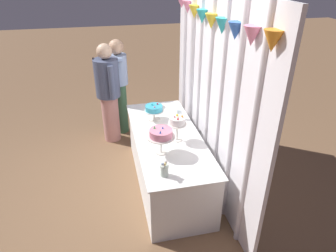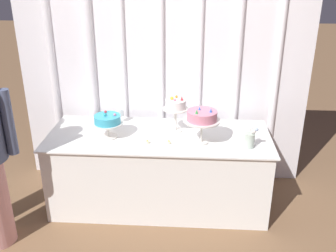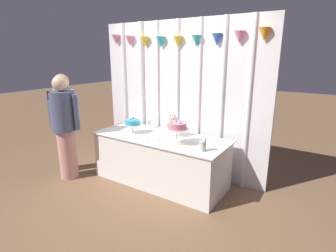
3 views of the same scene
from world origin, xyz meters
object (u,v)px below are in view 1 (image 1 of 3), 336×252
Objects in this scene: cake_display_center at (177,122)px; tealight_near_left at (154,140)px; cake_table at (167,159)px; flower_vase at (164,169)px; cake_display_leftmost at (154,109)px; cake_display_rightmost at (161,134)px; wine_glass at (179,112)px; tealight_far_left at (152,132)px; guest_man_pink_jacket at (108,91)px; guest_girl_blue_dress at (119,83)px.

cake_display_center is 0.37m from tealight_near_left.
tealight_near_left reaches higher than cake_table.
cake_table is at bearing 165.87° from flower_vase.
cake_display_center is (0.60, 0.18, 0.09)m from cake_display_leftmost.
cake_display_center reaches higher than cake_display_leftmost.
cake_display_rightmost is 2.40× the size of wine_glass.
tealight_far_left is 0.03× the size of guest_man_pink_jacket.
cake_display_center reaches higher than cake_table.
wine_glass is 3.66× the size of tealight_near_left.
flower_vase is 0.12× the size of guest_man_pink_jacket.
wine_glass reaches higher than tealight_near_left.
cake_display_leftmost is 0.35m from wine_glass.
cake_display_rightmost is 8.80× the size of tealight_near_left.
flower_vase is at bearing -1.48° from tealight_far_left.
tealight_far_left is at bearing 178.52° from flower_vase.
wine_glass is 1.37m from guest_girl_blue_dress.
cake_display_leftmost is at bearing -163.50° from cake_display_center.
tealight_near_left is (-0.70, 0.02, -0.07)m from flower_vase.
cake_display_center is at bearing 133.79° from cake_display_rightmost.
cake_display_rightmost reaches higher than cake_display_leftmost.
cake_display_center is 0.74m from flower_vase.
cake_display_leftmost is 1.17m from guest_girl_blue_dress.
cake_table is 1.56m from guest_man_pink_jacket.
flower_vase is 2.37m from guest_girl_blue_dress.
guest_man_pink_jacket is (-1.46, -0.76, -0.11)m from cake_display_center.
flower_vase is at bearing 6.67° from guest_girl_blue_dress.
flower_vase is (1.21, -0.47, -0.02)m from wine_glass.
guest_man_pink_jacket is (-2.12, -0.46, 0.06)m from flower_vase.
cake_display_rightmost is 6.95× the size of tealight_far_left.
guest_man_pink_jacket reaches higher than cake_table.
guest_man_pink_jacket is at bearing -134.51° from wine_glass.
flower_vase is (0.42, -0.05, -0.17)m from cake_display_rightmost.
wine_glass reaches higher than tealight_far_left.
guest_girl_blue_dress is at bearing -170.45° from cake_display_rightmost.
tealight_far_left is (0.32, -0.44, -0.09)m from wine_glass.
flower_vase is 0.12× the size of guest_girl_blue_dress.
tealight_far_left is at bearing 21.37° from guest_man_pink_jacket.
flower_vase is at bearing -14.13° from cake_table.
flower_vase reaches higher than tealight_near_left.
cake_display_leftmost is at bearing 19.81° from guest_girl_blue_dress.
flower_vase is at bearing -5.50° from cake_display_leftmost.
cake_display_leftmost reaches higher than cake_table.
tealight_far_left is at bearing -176.65° from cake_display_rightmost.
wine_glass is (-0.79, 0.42, -0.14)m from cake_display_rightmost.
guest_girl_blue_dress reaches higher than wine_glass.
cake_table is 0.94m from flower_vase.
tealight_near_left is at bearing -41.34° from wine_glass.
cake_display_leftmost is 1.26m from flower_vase.
cake_display_rightmost reaches higher than tealight_near_left.
cake_table is 14.48× the size of wine_glass.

